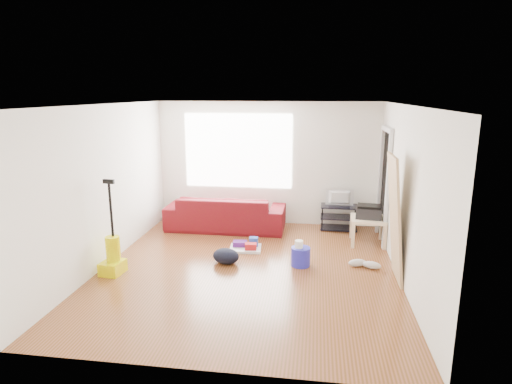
# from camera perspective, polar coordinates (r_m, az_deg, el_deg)

# --- Properties ---
(room) EXTENTS (4.51, 5.01, 2.51)m
(room) POSITION_cam_1_polar(r_m,az_deg,el_deg) (6.46, -0.27, 0.47)
(room) COLOR brown
(room) RESTS_ON ground
(sofa) EXTENTS (2.33, 0.91, 0.68)m
(sofa) POSITION_cam_1_polar(r_m,az_deg,el_deg) (8.65, -4.00, -4.88)
(sofa) COLOR #5D0513
(sofa) RESTS_ON ground
(tv_stand) EXTENTS (0.72, 0.42, 0.49)m
(tv_stand) POSITION_cam_1_polar(r_m,az_deg,el_deg) (8.66, 10.98, -3.30)
(tv_stand) COLOR black
(tv_stand) RESTS_ON ground
(tv) EXTENTS (0.54, 0.07, 0.31)m
(tv) POSITION_cam_1_polar(r_m,az_deg,el_deg) (8.56, 11.09, -0.77)
(tv) COLOR black
(tv) RESTS_ON tv_stand
(side_table) EXTENTS (0.61, 0.61, 0.49)m
(side_table) POSITION_cam_1_polar(r_m,az_deg,el_deg) (7.93, 14.73, -3.87)
(side_table) COLOR beige
(side_table) RESTS_ON ground
(printer) EXTENTS (0.48, 0.39, 0.23)m
(printer) POSITION_cam_1_polar(r_m,az_deg,el_deg) (7.88, 14.81, -2.55)
(printer) COLOR black
(printer) RESTS_ON side_table
(bucket) EXTENTS (0.39, 0.39, 0.30)m
(bucket) POSITION_cam_1_polar(r_m,az_deg,el_deg) (6.90, 5.93, -9.71)
(bucket) COLOR #2525BF
(bucket) RESTS_ON ground
(toilet_paper) EXTENTS (0.13, 0.13, 0.12)m
(toilet_paper) POSITION_cam_1_polar(r_m,az_deg,el_deg) (6.81, 5.72, -8.12)
(toilet_paper) COLOR white
(toilet_paper) RESTS_ON bucket
(cleaning_tray) EXTENTS (0.57, 0.48, 0.19)m
(cleaning_tray) POSITION_cam_1_polar(r_m,az_deg,el_deg) (7.50, -1.28, -7.23)
(cleaning_tray) COLOR white
(cleaning_tray) RESTS_ON ground
(backpack) EXTENTS (0.53, 0.48, 0.24)m
(backpack) POSITION_cam_1_polar(r_m,az_deg,el_deg) (6.96, -4.02, -9.44)
(backpack) COLOR black
(backpack) RESTS_ON ground
(sneakers) EXTENTS (0.53, 0.27, 0.12)m
(sneakers) POSITION_cam_1_polar(r_m,az_deg,el_deg) (6.97, 14.26, -9.28)
(sneakers) COLOR silver
(sneakers) RESTS_ON ground
(vacuum) EXTENTS (0.34, 0.37, 1.44)m
(vacuum) POSITION_cam_1_polar(r_m,az_deg,el_deg) (6.85, -18.56, -8.13)
(vacuum) COLOR #DED700
(vacuum) RESTS_ON ground
(door_panel) EXTENTS (0.23, 0.73, 1.83)m
(door_panel) POSITION_cam_1_polar(r_m,az_deg,el_deg) (6.73, 17.48, -10.88)
(door_panel) COLOR #9F8651
(door_panel) RESTS_ON ground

